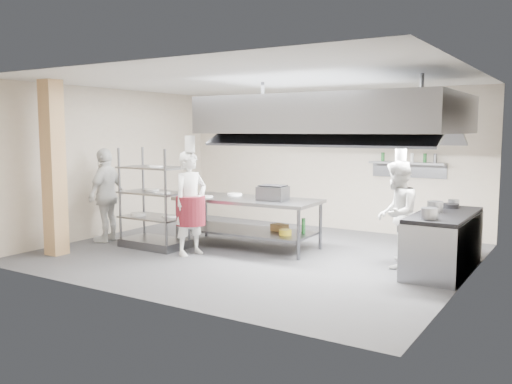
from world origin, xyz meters
The scene contains 23 objects.
floor centered at (0.00, 0.00, 0.00)m, with size 7.00×7.00×0.00m, color #303033.
ceiling centered at (0.00, 0.00, 3.00)m, with size 7.00×7.00×0.00m, color silver.
wall_back centered at (0.00, 3.00, 1.50)m, with size 7.00×7.00×0.00m, color #B5A590.
wall_left centered at (-3.50, 0.00, 1.50)m, with size 6.00×6.00×0.00m, color #B5A590.
wall_right centered at (3.50, 0.00, 1.50)m, with size 6.00×6.00×0.00m, color #B5A590.
column centered at (-2.90, -1.90, 1.50)m, with size 0.30×0.30×3.00m, color tan.
exhaust_hood centered at (1.30, 0.40, 2.40)m, with size 4.00×2.50×0.60m, color gray.
hood_strip_a centered at (0.40, 0.40, 2.08)m, with size 1.60×0.12×0.04m, color white.
hood_strip_b centered at (2.20, 0.40, 2.08)m, with size 1.60×0.12×0.04m, color white.
wall_shelf centered at (1.80, 2.84, 1.50)m, with size 1.50×0.28×0.04m, color gray.
island centered at (-0.40, 0.35, 0.46)m, with size 2.66×1.11×0.91m, color gray, non-canonical shape.
island_worktop centered at (-0.40, 0.35, 0.88)m, with size 2.66×1.11×0.06m, color gray.
island_undershelf centered at (-0.40, 0.35, 0.30)m, with size 2.45×1.00×0.04m, color slate.
pass_rack centered at (-1.85, -0.56, 0.92)m, with size 1.22×0.71×1.83m, color slate, non-canonical shape.
cooking_range centered at (3.08, 0.50, 0.42)m, with size 0.80×2.00×0.84m, color gray.
range_top centered at (3.08, 0.50, 0.87)m, with size 0.78×1.96×0.06m, color black.
chef_head centered at (-0.89, -0.69, 0.90)m, with size 0.65×0.43×1.79m, color white.
chef_line centered at (2.38, 0.37, 0.84)m, with size 0.82×0.64×1.69m, color silver.
chef_plating centered at (-3.00, -0.64, 0.91)m, with size 1.06×0.44×1.81m, color silver.
griddle centered at (0.13, 0.37, 1.03)m, with size 0.50×0.39×0.24m, color slate.
wicker_basket centered at (0.16, 0.57, 0.38)m, with size 0.29×0.20×0.13m, color olive.
stockpot centered at (2.93, 0.52, 0.98)m, with size 0.24×0.24×0.17m, color gray.
plate_stack centered at (-1.85, -0.56, 0.59)m, with size 0.28×0.28×0.05m, color white.
Camera 1 is at (4.94, -7.93, 2.15)m, focal length 38.00 mm.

